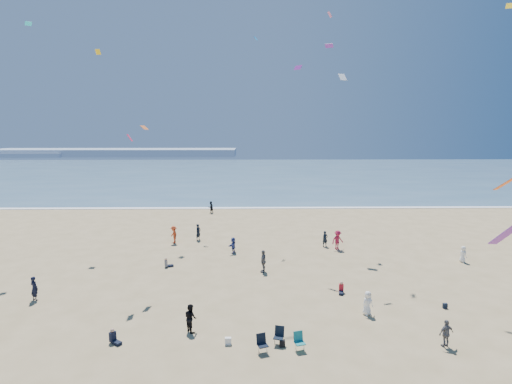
{
  "coord_description": "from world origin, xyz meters",
  "views": [
    {
      "loc": [
        1.65,
        -14.46,
        11.74
      ],
      "look_at": [
        2.0,
        8.0,
        8.25
      ],
      "focal_mm": 28.0,
      "sensor_mm": 36.0,
      "label": 1
    }
  ],
  "objects": [
    {
      "name": "white_tote",
      "position": [
        0.42,
        6.08,
        0.2
      ],
      "size": [
        0.35,
        0.2,
        0.4
      ],
      "primitive_type": "cube",
      "color": "white",
      "rests_on": "ground"
    },
    {
      "name": "chair_cluster",
      "position": [
        3.28,
        5.51,
        0.5
      ],
      "size": [
        2.76,
        1.56,
        1.0
      ],
      "color": "black",
      "rests_on": "ground"
    },
    {
      "name": "headland_far",
      "position": [
        -60.0,
        170.0,
        1.6
      ],
      "size": [
        110.0,
        20.0,
        3.2
      ],
      "primitive_type": "cube",
      "color": "#7A8EA8",
      "rests_on": "ground"
    },
    {
      "name": "standing_flyers",
      "position": [
        3.18,
        16.77,
        0.88
      ],
      "size": [
        34.89,
        42.12,
        1.93
      ],
      "color": "black",
      "rests_on": "ground"
    },
    {
      "name": "surf_line",
      "position": [
        0.0,
        45.0,
        0.04
      ],
      "size": [
        220.0,
        1.2,
        0.08
      ],
      "primitive_type": "cube",
      "color": "white",
      "rests_on": "ground"
    },
    {
      "name": "black_backpack",
      "position": [
        3.4,
        5.79,
        0.19
      ],
      "size": [
        0.3,
        0.22,
        0.38
      ],
      "primitive_type": "cube",
      "color": "black",
      "rests_on": "ground"
    },
    {
      "name": "kites_aloft",
      "position": [
        9.43,
        12.85,
        15.04
      ],
      "size": [
        42.45,
        43.3,
        28.44
      ],
      "color": "yellow",
      "rests_on": "ground"
    },
    {
      "name": "ocean",
      "position": [
        0.0,
        95.0,
        0.03
      ],
      "size": [
        220.0,
        100.0,
        0.06
      ],
      "primitive_type": "cube",
      "color": "#476B84",
      "rests_on": "ground"
    },
    {
      "name": "navy_bag",
      "position": [
        14.64,
        10.39,
        0.17
      ],
      "size": [
        0.28,
        0.18,
        0.34
      ],
      "primitive_type": "cube",
      "color": "black",
      "rests_on": "ground"
    },
    {
      "name": "headland_near",
      "position": [
        -100.0,
        165.0,
        1.0
      ],
      "size": [
        40.0,
        14.0,
        2.0
      ],
      "primitive_type": "cube",
      "color": "#7A8EA8",
      "rests_on": "ground"
    },
    {
      "name": "seated_group",
      "position": [
        1.45,
        7.1,
        0.42
      ],
      "size": [
        15.39,
        22.87,
        0.84
      ],
      "color": "beige",
      "rests_on": "ground"
    }
  ]
}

